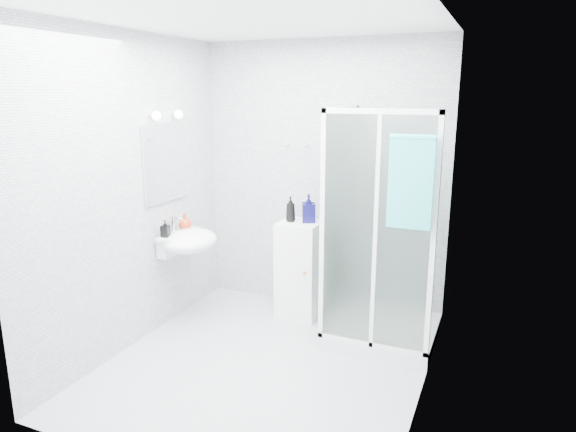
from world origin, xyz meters
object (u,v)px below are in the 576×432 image
at_px(wall_basin, 188,241).
at_px(hand_towel, 411,180).
at_px(soap_dispenser_orange, 185,222).
at_px(storage_cabinet, 300,269).
at_px(shampoo_bottle_a, 291,209).
at_px(shampoo_bottle_b, 309,208).
at_px(soap_dispenser_black, 165,228).
at_px(shower_enclosure, 373,292).

height_order(wall_basin, hand_towel, hand_towel).
distance_m(hand_towel, soap_dispenser_orange, 2.17).
bearing_deg(storage_cabinet, hand_towel, -30.76).
xyz_separation_m(wall_basin, shampoo_bottle_a, (0.79, 0.55, 0.25)).
height_order(hand_towel, shampoo_bottle_b, hand_towel).
distance_m(storage_cabinet, soap_dispenser_black, 1.32).
bearing_deg(soap_dispenser_orange, hand_towel, -5.48).
bearing_deg(soap_dispenser_orange, shampoo_bottle_b, 24.42).
relative_size(hand_towel, soap_dispenser_orange, 4.48).
relative_size(shampoo_bottle_b, soap_dispenser_orange, 1.73).
height_order(soap_dispenser_orange, soap_dispenser_black, same).
bearing_deg(shampoo_bottle_a, soap_dispenser_orange, -154.09).
relative_size(shower_enclosure, storage_cabinet, 2.15).
xyz_separation_m(wall_basin, shampoo_bottle_b, (0.95, 0.59, 0.27)).
relative_size(storage_cabinet, hand_towel, 1.36).
xyz_separation_m(wall_basin, soap_dispenser_orange, (-0.10, 0.12, 0.14)).
height_order(wall_basin, shampoo_bottle_a, shampoo_bottle_a).
bearing_deg(shampoo_bottle_a, wall_basin, -145.22).
xyz_separation_m(wall_basin, storage_cabinet, (0.88, 0.56, -0.33)).
xyz_separation_m(storage_cabinet, shampoo_bottle_b, (0.07, 0.04, 0.60)).
bearing_deg(storage_cabinet, soap_dispenser_orange, -156.46).
distance_m(shower_enclosure, shampoo_bottle_a, 1.08).
height_order(storage_cabinet, hand_towel, hand_towel).
xyz_separation_m(wall_basin, soap_dispenser_black, (-0.12, -0.16, 0.14)).
bearing_deg(wall_basin, soap_dispenser_orange, 131.16).
bearing_deg(shampoo_bottle_b, storage_cabinet, -152.98).
distance_m(shower_enclosure, hand_towel, 1.18).
distance_m(shampoo_bottle_a, shampoo_bottle_b, 0.17).
bearing_deg(storage_cabinet, shampoo_bottle_a, -174.87).
bearing_deg(soap_dispenser_orange, storage_cabinet, 24.23).
bearing_deg(shampoo_bottle_b, shampoo_bottle_a, -164.28).
distance_m(storage_cabinet, hand_towel, 1.65).
height_order(storage_cabinet, shampoo_bottle_a, shampoo_bottle_a).
distance_m(wall_basin, hand_towel, 2.11).
bearing_deg(soap_dispenser_black, storage_cabinet, 35.38).
bearing_deg(storage_cabinet, soap_dispenser_black, -145.31).
bearing_deg(storage_cabinet, wall_basin, -148.36).
height_order(shower_enclosure, storage_cabinet, shower_enclosure).
xyz_separation_m(shampoo_bottle_b, soap_dispenser_black, (-1.07, -0.75, -0.12)).
distance_m(shampoo_bottle_b, soap_dispenser_orange, 1.16).
bearing_deg(storage_cabinet, shampoo_bottle_b, 26.33).
height_order(hand_towel, soap_dispenser_orange, hand_towel).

